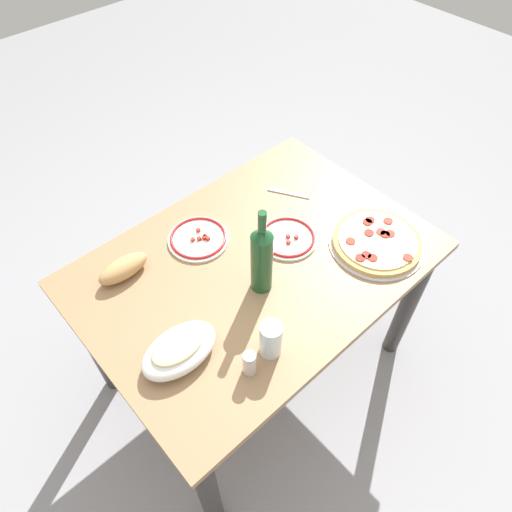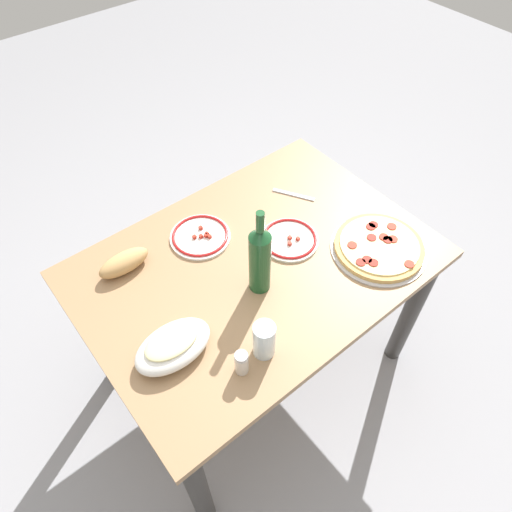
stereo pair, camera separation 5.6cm
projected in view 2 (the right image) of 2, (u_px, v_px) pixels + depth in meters
ground_plane at (256, 363)px, 2.17m from camera, size 8.00×8.00×0.00m
dining_table at (256, 285)px, 1.70m from camera, size 1.20×0.85×0.75m
pepperoni_pizza at (379, 247)px, 1.62m from camera, size 0.34×0.34×0.03m
baked_pasta_dish at (173, 345)px, 1.34m from camera, size 0.24×0.15×0.08m
wine_bottle at (260, 259)px, 1.43m from camera, size 0.07×0.07×0.34m
water_glass at (264, 340)px, 1.33m from camera, size 0.07×0.07×0.13m
side_plate_near at (200, 236)px, 1.66m from camera, size 0.22×0.22×0.02m
side_plate_far at (289, 239)px, 1.65m from camera, size 0.21×0.21×0.02m
bread_loaf at (124, 263)px, 1.55m from camera, size 0.18×0.07×0.07m
spice_shaker at (242, 363)px, 1.30m from camera, size 0.04×0.04×0.09m
fork_left at (294, 195)px, 1.81m from camera, size 0.10×0.15×0.00m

